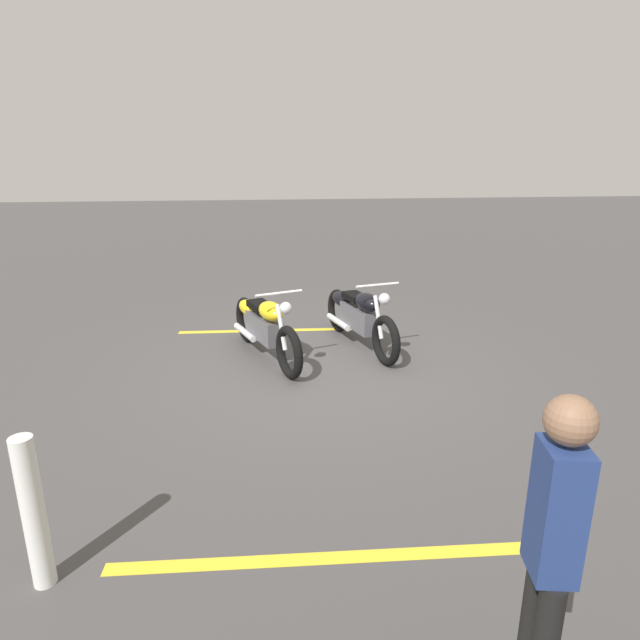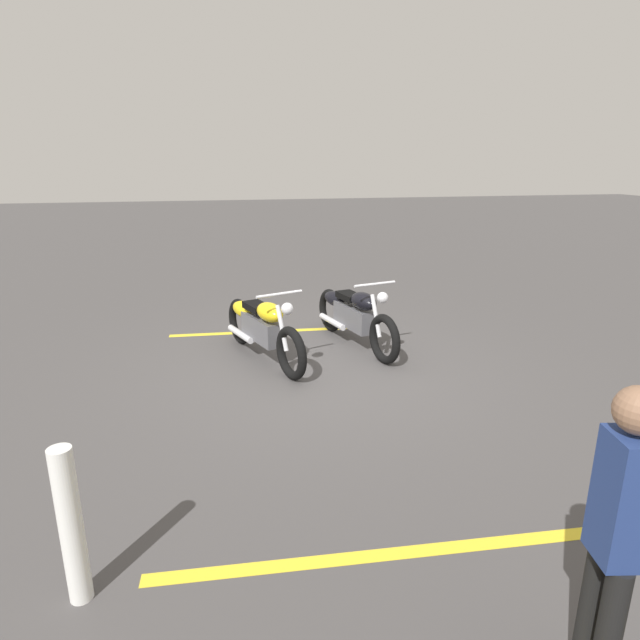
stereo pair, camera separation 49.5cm
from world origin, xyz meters
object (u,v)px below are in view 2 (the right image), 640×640
at_px(bollard_post, 71,527).
at_px(motorcycle_bright_foreground, 261,326).
at_px(motorcycle_dark_foreground, 353,314).
at_px(bystander_secondary, 616,534).

bearing_deg(bollard_post, motorcycle_bright_foreground, 158.50).
xyz_separation_m(motorcycle_bright_foreground, motorcycle_dark_foreground, (-0.29, 1.36, 0.00)).
xyz_separation_m(motorcycle_dark_foreground, bystander_secondary, (5.40, -0.24, 0.48)).
bearing_deg(motorcycle_dark_foreground, bystander_secondary, -16.42).
relative_size(motorcycle_dark_foreground, bystander_secondary, 1.30).
bearing_deg(bollard_post, motorcycle_dark_foreground, 145.39).
height_order(bystander_secondary, bollard_post, bystander_secondary).
height_order(motorcycle_dark_foreground, bollard_post, bollard_post).
bearing_deg(bollard_post, bystander_secondary, 66.18).
bearing_deg(motorcycle_dark_foreground, bollard_post, -48.46).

